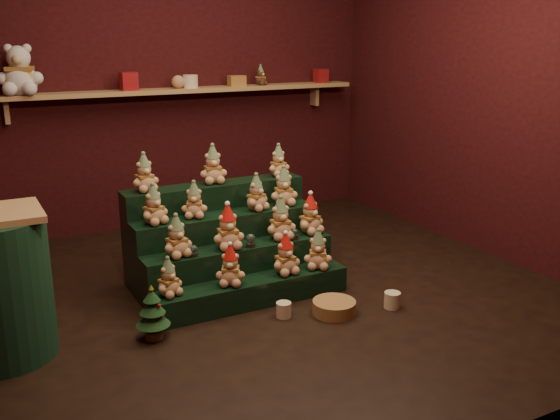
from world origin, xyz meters
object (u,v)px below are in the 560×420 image
riser_tier_front (253,292)px  snow_globe_b (251,240)px  wicker_basket (334,307)px  mini_christmas_tree (153,313)px  white_bear (19,63)px  mug_right (392,300)px  mug_left (284,310)px  snow_globe_c (294,234)px  brown_bear (261,75)px  snow_globe_a (194,251)px

riser_tier_front → snow_globe_b: size_ratio=14.84×
riser_tier_front → wicker_basket: size_ratio=4.82×
mini_christmas_tree → white_bear: 2.61m
mug_right → mini_christmas_tree: bearing=168.4°
snow_globe_b → mug_left: bearing=-86.2°
mini_christmas_tree → mug_right: size_ratio=3.19×
snow_globe_c → wicker_basket: snow_globe_c is taller
mini_christmas_tree → mug_left: 0.86m
mini_christmas_tree → brown_bear: size_ratio=1.88×
snow_globe_c → brown_bear: bearing=70.8°
riser_tier_front → brown_bear: bearing=62.2°
riser_tier_front → snow_globe_a: 0.50m
snow_globe_c → mini_christmas_tree: size_ratio=0.24×
mini_christmas_tree → brown_bear: bearing=50.2°
mini_christmas_tree → white_bear: bearing=100.1°
riser_tier_front → wicker_basket: (0.41, -0.39, -0.04)m
snow_globe_a → snow_globe_c: snow_globe_c is taller
snow_globe_c → white_bear: 2.67m
snow_globe_c → mug_left: snow_globe_c is taller
riser_tier_front → brown_bear: (1.05, 1.99, 1.32)m
snow_globe_c → snow_globe_a: bearing=180.0°
riser_tier_front → white_bear: size_ratio=2.73×
snow_globe_c → brown_bear: (0.63, 1.83, 1.01)m
brown_bear → riser_tier_front: bearing=-145.1°
white_bear → wicker_basket: bearing=-42.6°
mug_right → brown_bear: (0.23, 2.49, 1.36)m
white_bear → brown_bear: bearing=14.2°
wicker_basket → mini_christmas_tree: bearing=169.5°
white_bear → brown_bear: (2.19, -0.00, -0.16)m
snow_globe_b → mug_left: snow_globe_b is taller
mini_christmas_tree → mug_left: (0.85, -0.10, -0.12)m
snow_globe_c → mug_right: (0.40, -0.66, -0.35)m
mug_right → brown_bear: size_ratio=0.59×
wicker_basket → mug_right: bearing=-14.8°
snow_globe_c → wicker_basket: (0.00, -0.55, -0.36)m
mini_christmas_tree → mug_right: (1.57, -0.32, -0.12)m
riser_tier_front → brown_bear: size_ratio=7.37×
snow_globe_a → wicker_basket: (0.77, -0.55, -0.36)m
mini_christmas_tree → white_bear: (-0.39, 2.16, 1.40)m
mug_left → white_bear: size_ratio=0.20×
snow_globe_b → brown_bear: 2.31m
mug_right → white_bear: 3.51m
snow_globe_b → mug_right: bearing=-41.3°
mug_right → snow_globe_b: bearing=138.7°
snow_globe_c → mug_right: snow_globe_c is taller
riser_tier_front → mini_christmas_tree: mini_christmas_tree is taller
riser_tier_front → snow_globe_b: snow_globe_b is taller
snow_globe_a → mug_left: size_ratio=0.79×
riser_tier_front → white_bear: bearing=120.0°
snow_globe_a → mini_christmas_tree: 0.57m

